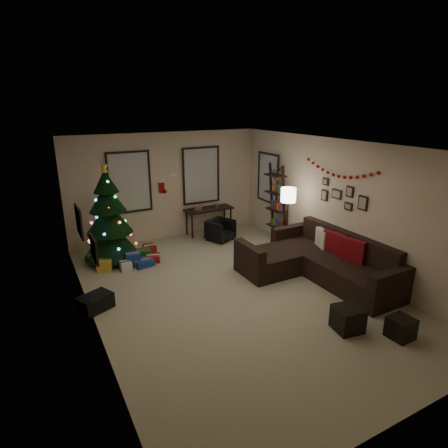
{
  "coord_description": "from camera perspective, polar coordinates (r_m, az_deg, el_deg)",
  "views": [
    {
      "loc": [
        -3.17,
        -5.49,
        3.39
      ],
      "look_at": [
        0.1,
        0.6,
        1.15
      ],
      "focal_mm": 30.19,
      "sensor_mm": 36.0,
      "label": 1
    }
  ],
  "objects": [
    {
      "name": "wall_front",
      "position": [
        4.26,
        26.47,
        -12.72
      ],
      "size": [
        5.0,
        0.0,
        5.0
      ],
      "primitive_type": "plane",
      "rotation": [
        -1.57,
        0.0,
        0.0
      ],
      "color": "beige",
      "rests_on": "floor"
    },
    {
      "name": "wall_back",
      "position": [
        9.74,
        -8.66,
        5.67
      ],
      "size": [
        5.0,
        0.0,
        5.0
      ],
      "primitive_type": "plane",
      "rotation": [
        1.57,
        0.0,
        0.0
      ],
      "color": "beige",
      "rests_on": "floor"
    },
    {
      "name": "floor",
      "position": [
        7.19,
        1.59,
        -10.19
      ],
      "size": [
        7.0,
        7.0,
        0.0
      ],
      "primitive_type": "plane",
      "color": "tan",
      "rests_on": "ground"
    },
    {
      "name": "wall_left",
      "position": [
        5.89,
        -19.95,
        -3.43
      ],
      "size": [
        0.0,
        7.0,
        7.0
      ],
      "primitive_type": "plane",
      "rotation": [
        1.57,
        0.0,
        1.57
      ],
      "color": "beige",
      "rests_on": "floor"
    },
    {
      "name": "pillow_cream",
      "position": [
        8.25,
        14.6,
        -2.18
      ],
      "size": [
        0.24,
        0.43,
        0.41
      ],
      "primitive_type": "cube",
      "rotation": [
        0.0,
        0.0,
        -0.3
      ],
      "color": "beige",
      "rests_on": "sofa"
    },
    {
      "name": "storage_bin",
      "position": [
        6.91,
        -18.91,
        -11.18
      ],
      "size": [
        0.65,
        0.56,
        0.27
      ],
      "primitive_type": "cube",
      "rotation": [
        0.0,
        0.0,
        0.44
      ],
      "color": "black",
      "rests_on": "floor"
    },
    {
      "name": "gallery",
      "position": [
        8.03,
        17.55,
        4.04
      ],
      "size": [
        0.03,
        1.25,
        0.54
      ],
      "color": "black",
      "rests_on": "wall_right"
    },
    {
      "name": "bookshelf",
      "position": [
        9.5,
        8.03,
        2.93
      ],
      "size": [
        0.3,
        0.58,
        1.97
      ],
      "color": "black",
      "rests_on": "floor"
    },
    {
      "name": "christmas_tree",
      "position": [
        8.56,
        -16.99,
        0.43
      ],
      "size": [
        1.2,
        1.2,
        2.24
      ],
      "rotation": [
        0.0,
        0.0,
        -0.07
      ],
      "color": "black",
      "rests_on": "floor"
    },
    {
      "name": "ottoman_near",
      "position": [
        6.31,
        18.22,
        -13.48
      ],
      "size": [
        0.47,
        0.47,
        0.38
      ],
      "primitive_type": "cube",
      "rotation": [
        0.0,
        0.0,
        -0.18
      ],
      "color": "black",
      "rests_on": "floor"
    },
    {
      "name": "art_map",
      "position": [
        6.66,
        -21.11,
        0.36
      ],
      "size": [
        0.04,
        0.6,
        0.5
      ],
      "color": "black",
      "rests_on": "wall_left"
    },
    {
      "name": "window_right_wall",
      "position": [
        10.0,
        6.74,
        6.94
      ],
      "size": [
        0.06,
        0.9,
        1.3
      ],
      "color": "#728CB2",
      "rests_on": "wall_right"
    },
    {
      "name": "art_abstract",
      "position": [
        5.4,
        -19.1,
        -3.6
      ],
      "size": [
        0.04,
        0.45,
        0.35
      ],
      "color": "black",
      "rests_on": "wall_left"
    },
    {
      "name": "ottoman_far",
      "position": [
        6.43,
        25.19,
        -14.05
      ],
      "size": [
        0.36,
        0.36,
        0.32
      ],
      "primitive_type": "cube",
      "rotation": [
        0.0,
        0.0,
        0.04
      ],
      "color": "black",
      "rests_on": "floor"
    },
    {
      "name": "floor_lamp",
      "position": [
        8.53,
        9.7,
        3.68
      ],
      "size": [
        0.33,
        0.33,
        1.59
      ],
      "rotation": [
        0.0,
        0.0,
        0.26
      ],
      "color": "black",
      "rests_on": "floor"
    },
    {
      "name": "ceiling",
      "position": [
        6.37,
        1.8,
        11.74
      ],
      "size": [
        7.0,
        7.0,
        0.0
      ],
      "primitive_type": "plane",
      "rotation": [
        3.14,
        0.0,
        0.0
      ],
      "color": "white",
      "rests_on": "floor"
    },
    {
      "name": "stocking_right",
      "position": [
        9.8,
        -7.72,
        6.68
      ],
      "size": [
        0.2,
        0.05,
        0.36
      ],
      "color": "#990F0C",
      "rests_on": "wall_back"
    },
    {
      "name": "stocking_left",
      "position": [
        9.67,
        -9.4,
        5.7
      ],
      "size": [
        0.2,
        0.05,
        0.36
      ],
      "color": "#990F0C",
      "rests_on": "wall_back"
    },
    {
      "name": "window_back_left",
      "position": [
        9.41,
        -14.13,
        6.14
      ],
      "size": [
        1.05,
        0.06,
        1.5
      ],
      "color": "#728CB2",
      "rests_on": "wall_back"
    },
    {
      "name": "pillow_red_a",
      "position": [
        7.69,
        18.89,
        -4.0
      ],
      "size": [
        0.26,
        0.52,
        0.5
      ],
      "primitive_type": "cube",
      "rotation": [
        0.0,
        0.0,
        0.26
      ],
      "color": "maroon",
      "rests_on": "sofa"
    },
    {
      "name": "window_back_right",
      "position": [
        10.03,
        -3.51,
        7.36
      ],
      "size": [
        1.05,
        0.06,
        1.5
      ],
      "color": "#728CB2",
      "rests_on": "wall_back"
    },
    {
      "name": "wall_right",
      "position": [
        8.15,
        17.14,
        2.65
      ],
      "size": [
        0.0,
        7.0,
        7.0
      ],
      "primitive_type": "plane",
      "rotation": [
        1.57,
        0.0,
        -1.57
      ],
      "color": "beige",
      "rests_on": "floor"
    },
    {
      "name": "sofa",
      "position": [
        7.89,
        13.96,
        -5.67
      ],
      "size": [
        2.03,
        2.94,
        0.9
      ],
      "color": "black",
      "rests_on": "floor"
    },
    {
      "name": "potted_plant",
      "position": [
        9.36,
        8.08,
        7.94
      ],
      "size": [
        0.53,
        0.53,
        0.45
      ],
      "primitive_type": "imported",
      "rotation": [
        0.0,
        0.0,
        0.77
      ],
      "color": "#4C4C4C",
      "rests_on": "bookshelf"
    },
    {
      "name": "garland",
      "position": [
        8.0,
        17.05,
        7.76
      ],
      "size": [
        0.08,
        1.9,
        0.3
      ],
      "primitive_type": null,
      "color": "#A5140C",
      "rests_on": "wall_right"
    },
    {
      "name": "desk_chair",
      "position": [
        9.61,
        -0.53,
        -0.91
      ],
      "size": [
        0.7,
        0.69,
        0.56
      ],
      "primitive_type": "imported",
      "rotation": [
        0.0,
        0.0,
        0.42
      ],
      "color": "black",
      "rests_on": "floor"
    },
    {
      "name": "pillow_red_b",
      "position": [
        8.02,
        16.26,
        -2.84
      ],
      "size": [
        0.18,
        0.48,
        0.47
      ],
      "primitive_type": "cube",
      "rotation": [
        0.0,
        0.0,
        0.12
      ],
      "color": "maroon",
      "rests_on": "sofa"
    },
    {
      "name": "desk",
      "position": [
        10.06,
        -2.32,
        1.95
      ],
      "size": [
        1.3,
        0.46,
        0.7
      ],
      "color": "black",
      "rests_on": "floor"
    },
    {
      "name": "presents",
      "position": [
        8.56,
        -13.95,
        -5.1
      ],
      "size": [
        1.5,
        1.01,
        0.3
      ],
      "rotation": [
        0.0,
        0.0,
        0.41
      ],
      "color": "#14591E",
      "rests_on": "floor"
    }
  ]
}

